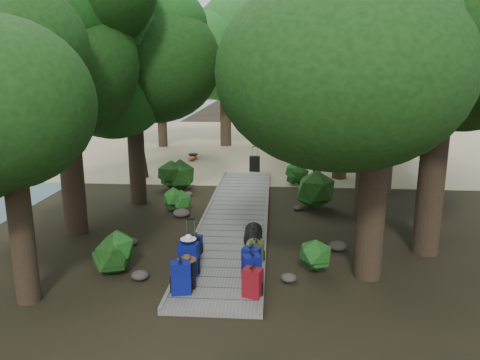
# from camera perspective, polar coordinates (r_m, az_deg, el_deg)

# --- Properties ---
(ground) EXTENTS (120.00, 120.00, 0.00)m
(ground) POSITION_cam_1_polar(r_m,az_deg,el_deg) (13.74, -0.86, -5.97)
(ground) COLOR black
(ground) RESTS_ON ground
(sand_beach) EXTENTS (40.00, 22.00, 0.02)m
(sand_beach) POSITION_cam_1_polar(r_m,az_deg,el_deg) (29.29, 1.88, 4.56)
(sand_beach) COLOR tan
(sand_beach) RESTS_ON ground
(boardwalk) EXTENTS (2.00, 12.00, 0.12)m
(boardwalk) POSITION_cam_1_polar(r_m,az_deg,el_deg) (14.67, -0.52, -4.44)
(boardwalk) COLOR slate
(boardwalk) RESTS_ON ground
(backpack_left_a) EXTENTS (0.45, 0.36, 0.75)m
(backpack_left_a) POSITION_cam_1_polar(r_m,az_deg,el_deg) (9.71, -7.23, -11.53)
(backpack_left_a) COLOR navy
(backpack_left_a) RESTS_ON boardwalk
(backpack_left_b) EXTENTS (0.40, 0.32, 0.64)m
(backpack_left_b) POSITION_cam_1_polar(r_m,az_deg,el_deg) (9.94, -6.55, -11.24)
(backpack_left_b) COLOR black
(backpack_left_b) RESTS_ON boardwalk
(backpack_left_c) EXTENTS (0.45, 0.34, 0.80)m
(backpack_left_c) POSITION_cam_1_polar(r_m,az_deg,el_deg) (10.52, -6.28, -9.31)
(backpack_left_c) COLOR navy
(backpack_left_c) RESTS_ON boardwalk
(backpack_left_d) EXTENTS (0.34, 0.26, 0.50)m
(backpack_left_d) POSITION_cam_1_polar(r_m,az_deg,el_deg) (11.68, -5.46, -7.71)
(backpack_left_d) COLOR navy
(backpack_left_d) RESTS_ON boardwalk
(backpack_right_a) EXTENTS (0.43, 0.37, 0.66)m
(backpack_right_a) POSITION_cam_1_polar(r_m,az_deg,el_deg) (9.53, 1.55, -12.23)
(backpack_right_a) COLOR maroon
(backpack_right_a) RESTS_ON boardwalk
(backpack_right_b) EXTENTS (0.44, 0.38, 0.67)m
(backpack_right_b) POSITION_cam_1_polar(r_m,az_deg,el_deg) (10.11, 1.42, -10.59)
(backpack_right_b) COLOR navy
(backpack_right_b) RESTS_ON boardwalk
(backpack_right_c) EXTENTS (0.44, 0.37, 0.65)m
(backpack_right_c) POSITION_cam_1_polar(r_m,az_deg,el_deg) (10.55, 1.38, -9.60)
(backpack_right_c) COLOR navy
(backpack_right_c) RESTS_ON boardwalk
(backpack_right_d) EXTENTS (0.35, 0.26, 0.53)m
(backpack_right_d) POSITION_cam_1_polar(r_m,az_deg,el_deg) (11.19, 2.03, -8.56)
(backpack_right_d) COLOR #38441A
(backpack_right_d) RESTS_ON boardwalk
(duffel_right_khaki) EXTENTS (0.46, 0.61, 0.37)m
(duffel_right_khaki) POSITION_cam_1_polar(r_m,az_deg,el_deg) (11.67, 1.69, -8.01)
(duffel_right_khaki) COLOR olive
(duffel_right_khaki) RESTS_ON boardwalk
(duffel_right_black) EXTENTS (0.48, 0.75, 0.47)m
(duffel_right_black) POSITION_cam_1_polar(r_m,az_deg,el_deg) (12.21, 1.61, -6.76)
(duffel_right_black) COLOR black
(duffel_right_black) RESTS_ON boardwalk
(suitcase_on_boardwalk) EXTENTS (0.43, 0.32, 0.59)m
(suitcase_on_boardwalk) POSITION_cam_1_polar(r_m,az_deg,el_deg) (11.26, -5.98, -8.31)
(suitcase_on_boardwalk) COLOR black
(suitcase_on_boardwalk) RESTS_ON boardwalk
(lone_suitcase_on_sand) EXTENTS (0.47, 0.31, 0.70)m
(lone_suitcase_on_sand) POSITION_cam_1_polar(r_m,az_deg,el_deg) (21.08, 1.80, 1.99)
(lone_suitcase_on_sand) COLOR black
(lone_suitcase_on_sand) RESTS_ON sand_beach
(hat_brown) EXTENTS (0.40, 0.40, 0.12)m
(hat_brown) POSITION_cam_1_polar(r_m,az_deg,el_deg) (9.74, -6.52, -9.34)
(hat_brown) COLOR #51351E
(hat_brown) RESTS_ON backpack_left_b
(hat_white) EXTENTS (0.35, 0.35, 0.12)m
(hat_white) POSITION_cam_1_polar(r_m,az_deg,el_deg) (10.39, -6.33, -6.88)
(hat_white) COLOR silver
(hat_white) RESTS_ON backpack_left_c
(kayak) EXTENTS (0.87, 3.52, 0.35)m
(kayak) POSITION_cam_1_polar(r_m,az_deg,el_deg) (24.07, -5.75, 2.97)
(kayak) COLOR #9E2E0D
(kayak) RESTS_ON sand_beach
(sun_lounger) EXTENTS (0.91, 2.01, 0.62)m
(sun_lounger) POSITION_cam_1_polar(r_m,az_deg,el_deg) (23.15, 9.93, 2.76)
(sun_lounger) COLOR silver
(sun_lounger) RESTS_ON sand_beach
(tree_right_a) EXTENTS (5.10, 5.10, 8.50)m
(tree_right_a) POSITION_cam_1_polar(r_m,az_deg,el_deg) (10.18, 16.71, 11.06)
(tree_right_a) COLOR black
(tree_right_a) RESTS_ON ground
(tree_right_b) EXTENTS (5.13, 5.13, 9.17)m
(tree_right_b) POSITION_cam_1_polar(r_m,az_deg,el_deg) (12.12, 23.46, 12.43)
(tree_right_b) COLOR black
(tree_right_b) RESTS_ON ground
(tree_right_c) EXTENTS (5.84, 5.84, 10.10)m
(tree_right_c) POSITION_cam_1_polar(r_m,az_deg,el_deg) (14.49, 16.20, 14.86)
(tree_right_c) COLOR black
(tree_right_c) RESTS_ON ground
(tree_right_d) EXTENTS (5.57, 5.57, 10.22)m
(tree_right_d) POSITION_cam_1_polar(r_m,az_deg,el_deg) (17.86, 17.95, 14.58)
(tree_right_d) COLOR black
(tree_right_d) RESTS_ON ground
(tree_right_e) EXTENTS (4.79, 4.79, 8.63)m
(tree_right_e) POSITION_cam_1_polar(r_m,az_deg,el_deg) (19.77, 12.58, 12.44)
(tree_right_e) COLOR black
(tree_right_e) RESTS_ON ground
(tree_right_f) EXTENTS (5.72, 5.72, 10.21)m
(tree_right_f) POSITION_cam_1_polar(r_m,az_deg,el_deg) (23.29, 16.85, 14.27)
(tree_right_f) COLOR black
(tree_right_f) RESTS_ON ground
(tree_left_a) EXTENTS (3.96, 3.96, 6.60)m
(tree_left_a) POSITION_cam_1_polar(r_m,az_deg,el_deg) (9.71, -26.15, 4.51)
(tree_left_a) COLOR black
(tree_left_a) RESTS_ON ground
(tree_left_b) EXTENTS (5.04, 5.04, 9.07)m
(tree_left_b) POSITION_cam_1_polar(r_m,az_deg,el_deg) (13.49, -20.77, 12.45)
(tree_left_b) COLOR black
(tree_left_b) RESTS_ON ground
(tree_left_c) EXTENTS (4.59, 4.59, 7.98)m
(tree_left_c) POSITION_cam_1_polar(r_m,az_deg,el_deg) (16.12, -12.93, 11.08)
(tree_left_c) COLOR black
(tree_left_c) RESTS_ON ground
(tree_back_a) EXTENTS (5.40, 5.40, 9.34)m
(tree_back_a) POSITION_cam_1_polar(r_m,az_deg,el_deg) (27.90, -1.81, 13.72)
(tree_back_a) COLOR black
(tree_back_a) RESTS_ON ground
(tree_back_b) EXTENTS (6.32, 6.32, 11.29)m
(tree_back_b) POSITION_cam_1_polar(r_m,az_deg,el_deg) (29.50, 6.07, 15.54)
(tree_back_b) COLOR black
(tree_back_b) RESTS_ON ground
(tree_back_c) EXTENTS (4.79, 4.79, 8.62)m
(tree_back_c) POSITION_cam_1_polar(r_m,az_deg,el_deg) (29.30, 12.21, 12.71)
(tree_back_c) COLOR black
(tree_back_c) RESTS_ON ground
(tree_back_d) EXTENTS (4.65, 4.65, 7.75)m
(tree_back_d) POSITION_cam_1_polar(r_m,az_deg,el_deg) (27.94, -9.66, 11.91)
(tree_back_d) COLOR black
(tree_back_d) RESTS_ON ground
(palm_right_a) EXTENTS (4.40, 4.40, 7.50)m
(palm_right_a) POSITION_cam_1_polar(r_m,az_deg,el_deg) (19.19, 10.14, 10.84)
(palm_right_a) COLOR #134516
(palm_right_a) RESTS_ON ground
(palm_right_b) EXTENTS (4.25, 4.25, 8.21)m
(palm_right_b) POSITION_cam_1_polar(r_m,az_deg,el_deg) (24.91, 13.54, 12.08)
(palm_right_b) COLOR #134516
(palm_right_b) RESTS_ON ground
(palm_right_c) EXTENTS (4.16, 4.16, 6.62)m
(palm_right_c) POSITION_cam_1_polar(r_m,az_deg,el_deg) (25.64, 7.19, 10.60)
(palm_right_c) COLOR #134516
(palm_right_c) RESTS_ON ground
(palm_left_a) EXTENTS (4.05, 4.05, 6.44)m
(palm_left_a) POSITION_cam_1_polar(r_m,az_deg,el_deg) (20.00, -12.57, 9.31)
(palm_left_a) COLOR #134516
(palm_left_a) RESTS_ON ground
(rock_left_a) EXTENTS (0.39, 0.35, 0.21)m
(rock_left_a) POSITION_cam_1_polar(r_m,az_deg,el_deg) (10.81, -12.10, -11.29)
(rock_left_a) COLOR #4C473F
(rock_left_a) RESTS_ON ground
(rock_left_b) EXTENTS (0.41, 0.37, 0.22)m
(rock_left_b) POSITION_cam_1_polar(r_m,az_deg,el_deg) (12.79, -13.25, -7.33)
(rock_left_b) COLOR #4C473F
(rock_left_b) RESTS_ON ground
(rock_left_c) EXTENTS (0.52, 0.47, 0.29)m
(rock_left_c) POSITION_cam_1_polar(r_m,az_deg,el_deg) (14.84, -7.14, -4.00)
(rock_left_c) COLOR #4C473F
(rock_left_c) RESTS_ON ground
(rock_left_d) EXTENTS (0.32, 0.29, 0.18)m
(rock_left_d) POSITION_cam_1_polar(r_m,az_deg,el_deg) (17.21, -6.31, -1.70)
(rock_left_d) COLOR #4C473F
(rock_left_d) RESTS_ON ground
(rock_right_a) EXTENTS (0.35, 0.32, 0.19)m
(rock_right_a) POSITION_cam_1_polar(r_m,az_deg,el_deg) (10.54, 5.95, -11.78)
(rock_right_a) COLOR #4C473F
(rock_right_a) RESTS_ON ground
(rock_right_b) EXTENTS (0.46, 0.41, 0.25)m
(rock_right_b) POSITION_cam_1_polar(r_m,az_deg,el_deg) (12.39, 11.80, -7.88)
(rock_right_b) COLOR #4C473F
(rock_right_b) RESTS_ON ground
(rock_right_c) EXTENTS (0.29, 0.26, 0.16)m
(rock_right_c) POSITION_cam_1_polar(r_m,az_deg,el_deg) (15.55, 7.06, -3.42)
(rock_right_c) COLOR #4C473F
(rock_right_c) RESTS_ON ground
(rock_right_d) EXTENTS (0.55, 0.49, 0.30)m
(rock_right_d) POSITION_cam_1_polar(r_m,az_deg,el_deg) (17.19, 9.62, -1.61)
(rock_right_d) COLOR #4C473F
(rock_right_d) RESTS_ON ground
(shrub_left_a) EXTENTS (1.09, 1.09, 0.98)m
(shrub_left_a) POSITION_cam_1_polar(r_m,az_deg,el_deg) (11.02, -14.55, -8.75)
(shrub_left_a) COLOR #174F19
(shrub_left_a) RESTS_ON ground
(shrub_left_b) EXTENTS (0.84, 0.84, 0.75)m
(shrub_left_b) POSITION_cam_1_polar(r_m,az_deg,el_deg) (15.29, -7.27, -2.56)
(shrub_left_b) COLOR #174F19
(shrub_left_b) RESTS_ON ground
(shrub_left_c) EXTENTS (1.26, 1.26, 1.14)m
(shrub_left_c) POSITION_cam_1_polar(r_m,az_deg,el_deg) (18.17, -7.63, 0.64)
(shrub_left_c) COLOR #174F19
(shrub_left_c) RESTS_ON ground
(shrub_right_a) EXTENTS (0.85, 0.85, 0.77)m
(shrub_right_a) POSITION_cam_1_polar(r_m,az_deg,el_deg) (10.95, 8.76, -9.21)
(shrub_right_a) COLOR #174F19
(shrub_right_a) RESTS_ON ground
(shrub_right_b) EXTENTS (1.34, 1.34, 1.21)m
(shrub_right_b) POSITION_cam_1_polar(r_m,az_deg,el_deg) (15.73, 8.84, -1.30)
(shrub_right_b) COLOR #174F19
(shrub_right_b) RESTS_ON ground
(shrub_right_c) EXTENTS (0.82, 0.82, 0.74)m
(shrub_right_c) POSITION_cam_1_polar(r_m,az_deg,el_deg) (18.91, 6.78, 0.56)
(shrub_right_c) COLOR #174F19
(shrub_right_c) RESTS_ON ground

